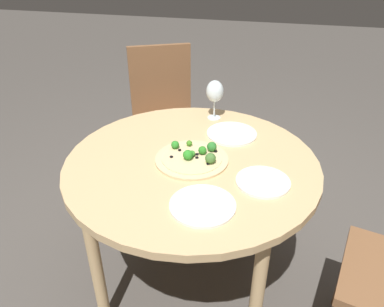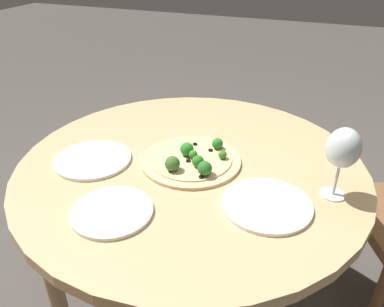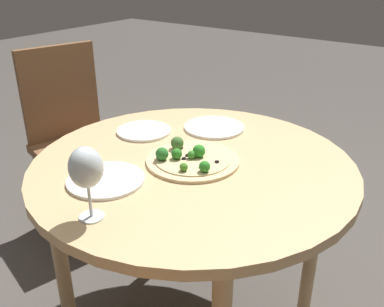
{
  "view_description": "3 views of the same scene",
  "coord_description": "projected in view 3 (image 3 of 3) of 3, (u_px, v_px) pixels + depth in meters",
  "views": [
    {
      "loc": [
        -1.25,
        -0.29,
        1.51
      ],
      "look_at": [
        0.0,
        -0.0,
        0.73
      ],
      "focal_mm": 35.0,
      "sensor_mm": 36.0,
      "label": 1
    },
    {
      "loc": [
        0.35,
        -0.89,
        1.29
      ],
      "look_at": [
        0.0,
        -0.0,
        0.73
      ],
      "focal_mm": 35.0,
      "sensor_mm": 36.0,
      "label": 2
    },
    {
      "loc": [
        0.99,
        0.72,
        1.31
      ],
      "look_at": [
        0.0,
        -0.0,
        0.73
      ],
      "focal_mm": 40.0,
      "sensor_mm": 36.0,
      "label": 3
    }
  ],
  "objects": [
    {
      "name": "plate_side",
      "position": [
        214.0,
        127.0,
        1.62
      ],
      "size": [
        0.23,
        0.23,
        0.01
      ],
      "color": "white",
      "rests_on": "dining_table"
    },
    {
      "name": "chair",
      "position": [
        75.0,
        136.0,
        2.09
      ],
      "size": [
        0.49,
        0.49,
        0.91
      ],
      "rotation": [
        0.0,
        0.0,
        -3.4
      ],
      "color": "brown",
      "rests_on": "ground_plane"
    },
    {
      "name": "plate_near",
      "position": [
        106.0,
        180.0,
        1.24
      ],
      "size": [
        0.23,
        0.23,
        0.01
      ],
      "color": "white",
      "rests_on": "dining_table"
    },
    {
      "name": "dining_table",
      "position": [
        193.0,
        182.0,
        1.39
      ],
      "size": [
        1.03,
        1.03,
        0.7
      ],
      "color": "tan",
      "rests_on": "ground_plane"
    },
    {
      "name": "plate_far",
      "position": [
        144.0,
        131.0,
        1.58
      ],
      "size": [
        0.2,
        0.2,
        0.01
      ],
      "color": "white",
      "rests_on": "dining_table"
    },
    {
      "name": "wine_glass",
      "position": [
        86.0,
        169.0,
        1.02
      ],
      "size": [
        0.08,
        0.08,
        0.19
      ],
      "color": "silver",
      "rests_on": "dining_table"
    },
    {
      "name": "pizza",
      "position": [
        190.0,
        158.0,
        1.35
      ],
      "size": [
        0.3,
        0.3,
        0.06
      ],
      "color": "#DBBC89",
      "rests_on": "dining_table"
    }
  ]
}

